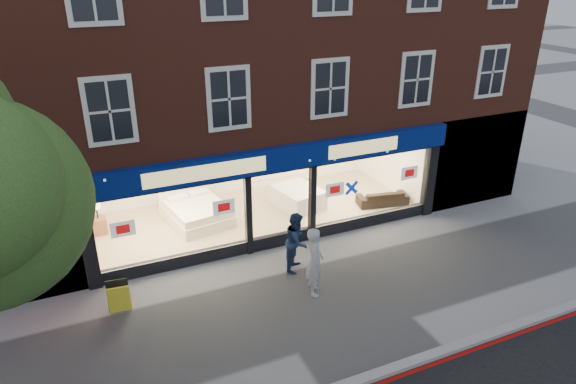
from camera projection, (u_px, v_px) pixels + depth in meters
ground at (327, 298)px, 13.47m from camera, size 120.00×120.00×0.00m
kerb_line at (395, 378)px, 10.88m from camera, size 60.00×0.10×0.01m
kerb_stone at (390, 370)px, 11.03m from camera, size 60.00×0.25×0.12m
showroom_floor at (256, 215)px, 17.83m from camera, size 11.00×4.50×0.10m
building at (232, 10)px, 16.52m from camera, size 19.00×8.26×10.30m
display_bed at (196, 211)px, 17.20m from camera, size 2.16×2.48×1.25m
bedside_table at (99, 226)px, 16.40m from camera, size 0.48×0.48×0.55m
mattress_stack at (298, 197)px, 18.26m from camera, size 1.63×1.91×0.67m
sofa at (382, 197)px, 18.40m from camera, size 1.91×1.06×0.53m
a_board at (119, 297)px, 12.81m from camera, size 0.58×0.41×0.85m
pedestrian_grey at (315, 261)px, 13.33m from camera, size 0.67×0.82×1.93m
pedestrian_blue at (297, 241)px, 14.48m from camera, size 1.05×1.08×1.75m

